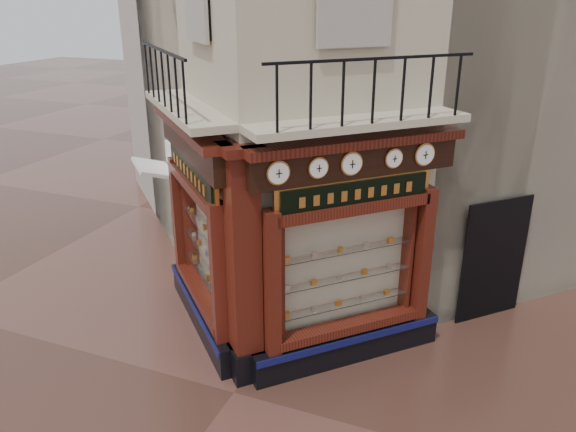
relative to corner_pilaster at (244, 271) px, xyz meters
The scene contains 15 objects.
ground 2.01m from the corner_pilaster, 90.00° to the right, with size 80.00×80.00×0.00m, color #452920.
neighbour_left 9.21m from the corner_pilaster, 106.93° to the left, with size 8.00×8.00×11.00m, color #AFA599.
neighbour_right 9.21m from the corner_pilaster, 73.07° to the left, with size 8.00×8.00×11.00m, color #AFA599.
shopfront_left 1.77m from the corner_pilaster, 142.77° to the left, with size 2.86×2.86×3.98m.
shopfront_right 1.77m from the corner_pilaster, 37.23° to the left, with size 2.86×2.86×3.98m.
corner_pilaster is the anchor object (origin of this frame).
balcony 2.47m from the corner_pilaster, 90.00° to the left, with size 5.94×2.97×1.03m.
clock_a 1.77m from the corner_pilaster, ahead, with size 0.29×0.29×0.36m.
clock_b 2.02m from the corner_pilaster, 22.67° to the left, with size 0.27×0.27×0.33m.
clock_c 2.35m from the corner_pilaster, 29.97° to the left, with size 0.30×0.30×0.37m.
clock_d 2.90m from the corner_pilaster, 34.61° to the left, with size 0.26×0.26×0.32m.
clock_e 3.38m from the corner_pilaster, 36.63° to the left, with size 0.30×0.30×0.37m.
awning 5.01m from the corner_pilaster, 141.22° to the left, with size 1.28×0.77×0.08m, color white, non-canonical shape.
signboard_left 2.12m from the corner_pilaster, 145.25° to the left, with size 2.18×2.18×0.58m.
signboard_right 2.12m from the corner_pilaster, 34.75° to the left, with size 1.97×1.97×0.53m.
Camera 1 is at (3.53, -6.49, 5.96)m, focal length 35.00 mm.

